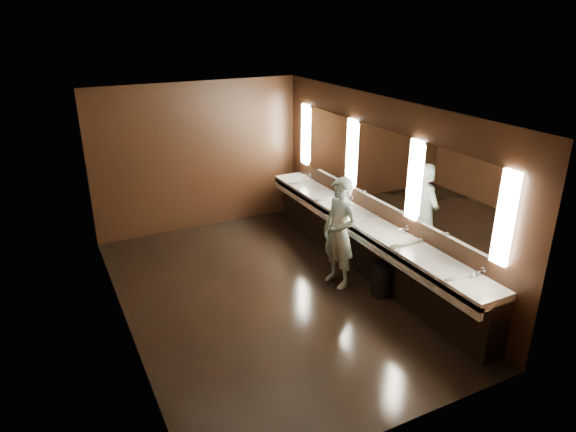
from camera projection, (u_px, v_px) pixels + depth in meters
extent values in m
plane|color=black|center=(266.00, 295.00, 7.71)|extent=(6.00, 6.00, 0.00)
cube|color=#2D2D2B|center=(262.00, 107.00, 6.67)|extent=(4.00, 6.00, 0.02)
cube|color=black|center=(198.00, 157.00, 9.67)|extent=(4.00, 0.02, 2.80)
cube|color=black|center=(398.00, 312.00, 4.70)|extent=(4.00, 0.02, 2.80)
cube|color=black|center=(117.00, 234.00, 6.35)|extent=(0.02, 6.00, 2.80)
cube|color=black|center=(380.00, 187.00, 8.03)|extent=(0.02, 6.00, 2.80)
cube|color=black|center=(367.00, 247.00, 8.32)|extent=(0.36, 5.40, 0.81)
cube|color=white|center=(364.00, 223.00, 8.12)|extent=(0.55, 5.40, 0.12)
cube|color=white|center=(351.00, 230.00, 8.04)|extent=(0.06, 5.40, 0.18)
cylinder|color=silver|center=(479.00, 271.00, 6.32)|extent=(0.18, 0.04, 0.04)
cylinder|color=silver|center=(403.00, 229.00, 7.53)|extent=(0.18, 0.04, 0.04)
cylinder|color=silver|center=(349.00, 198.00, 8.75)|extent=(0.18, 0.04, 0.04)
cylinder|color=silver|center=(307.00, 176.00, 9.96)|extent=(0.18, 0.04, 0.04)
cube|color=white|center=(505.00, 219.00, 5.89)|extent=(0.06, 0.22, 1.15)
cube|color=white|center=(456.00, 197.00, 6.56)|extent=(0.03, 1.32, 1.15)
cube|color=white|center=(414.00, 180.00, 7.22)|extent=(0.06, 0.23, 1.15)
cube|color=white|center=(381.00, 166.00, 7.89)|extent=(0.03, 1.32, 1.15)
cube|color=white|center=(351.00, 154.00, 8.54)|extent=(0.06, 0.23, 1.15)
cube|color=white|center=(328.00, 143.00, 9.21)|extent=(0.03, 1.32, 1.15)
cube|color=white|center=(306.00, 135.00, 9.87)|extent=(0.06, 0.22, 1.15)
imported|color=#96CBE0|center=(340.00, 233.00, 7.71)|extent=(0.51, 0.69, 1.73)
cylinder|color=black|center=(383.00, 279.00, 7.63)|extent=(0.42, 0.42, 0.51)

